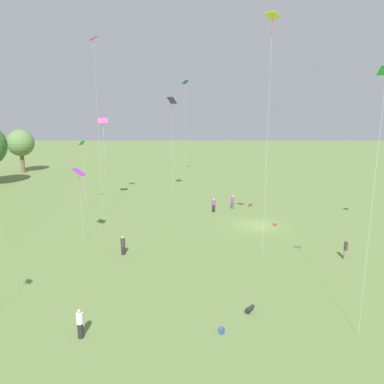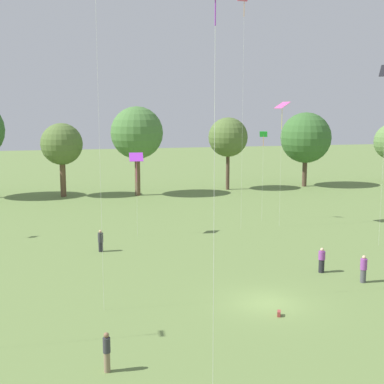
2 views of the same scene
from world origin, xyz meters
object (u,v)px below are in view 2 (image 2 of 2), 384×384
(person_1, at_px, (107,352))
(kite_3, at_px, (136,159))
(person_2, at_px, (364,269))
(kite_5, at_px, (263,138))
(kite_8, at_px, (282,109))
(kite_2, at_px, (215,27))
(person_3, at_px, (101,241))
(kite_4, at_px, (244,11))
(picnic_bag_1, at_px, (279,313))
(person_0, at_px, (322,260))

(person_1, xyz_separation_m, kite_3, (4.70, 24.62, 5.99))
(person_1, xyz_separation_m, person_2, (17.40, 8.19, -0.02))
(person_2, bearing_deg, kite_5, 152.31)
(kite_3, distance_m, kite_8, 14.64)
(person_1, relative_size, kite_2, 0.12)
(person_3, height_order, kite_8, kite_8)
(person_2, distance_m, person_3, 20.08)
(person_2, relative_size, kite_2, 0.12)
(person_3, bearing_deg, kite_8, -2.86)
(kite_3, bearing_deg, kite_4, 51.99)
(person_1, distance_m, kite_2, 14.72)
(kite_2, relative_size, picnic_bag_1, 32.35)
(kite_4, bearing_deg, person_1, 95.52)
(kite_8, height_order, picnic_bag_1, kite_8)
(person_2, height_order, kite_4, kite_4)
(person_0, distance_m, kite_5, 18.93)
(kite_2, xyz_separation_m, kite_4, (11.73, 31.66, 6.17))
(kite_2, xyz_separation_m, kite_3, (1.80, 31.27, -6.82))
(person_2, relative_size, picnic_bag_1, 3.97)
(kite_4, xyz_separation_m, picnic_bag_1, (-4.87, -20.88, -19.76))
(person_0, bearing_deg, kite_5, -105.53)
(kite_2, bearing_deg, person_3, -71.64)
(person_1, height_order, kite_2, kite_2)
(person_3, relative_size, kite_4, 0.08)
(kite_2, distance_m, kite_5, 38.18)
(person_1, height_order, person_3, person_1)
(person_3, height_order, picnic_bag_1, person_3)
(kite_5, bearing_deg, picnic_bag_1, 140.52)
(kite_3, relative_size, kite_4, 0.35)
(person_2, relative_size, kite_4, 0.09)
(picnic_bag_1, bearing_deg, kite_5, 71.22)
(kite_2, height_order, kite_4, kite_4)
(kite_8, relative_size, picnic_bag_1, 25.72)
(kite_2, height_order, kite_8, kite_2)
(person_3, height_order, kite_3, kite_3)
(picnic_bag_1, bearing_deg, kite_4, 76.87)
(kite_5, height_order, kite_8, kite_8)
(kite_4, distance_m, picnic_bag_1, 29.16)
(person_0, height_order, person_1, person_1)
(kite_2, distance_m, kite_3, 32.05)
(person_3, xyz_separation_m, kite_3, (3.58, 4.68, 6.05))
(person_2, bearing_deg, kite_8, 149.54)
(person_3, xyz_separation_m, kite_2, (1.78, -26.58, 12.86))
(person_3, distance_m, kite_4, 23.89)
(kite_2, bearing_deg, kite_8, -101.71)
(person_2, distance_m, kite_5, 21.23)
(person_3, bearing_deg, kite_3, 32.63)
(person_1, height_order, kite_4, kite_4)
(person_2, distance_m, kite_3, 21.62)
(kite_2, bearing_deg, person_0, -111.79)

